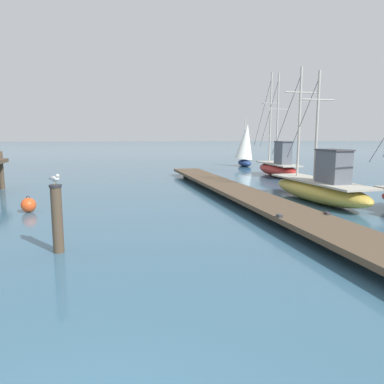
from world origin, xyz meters
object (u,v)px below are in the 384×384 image
Objects in this scene: distant_sailboat at (245,145)px; mooring_buoy at (29,205)px; mooring_piling at (57,217)px; fishing_boat_0 at (320,187)px; fishing_boat_2 at (278,166)px; perched_seagull at (55,178)px.

mooring_buoy is at bearing -127.55° from distant_sailboat.
mooring_piling is 27.39m from distant_sailboat.
fishing_boat_2 is (2.27, 9.93, 0.07)m from fishing_boat_0.
fishing_boat_0 is 1.72× the size of distant_sailboat.
mooring_buoy is (-11.89, -0.14, -0.39)m from fishing_boat_0.
mooring_buoy is at bearing -144.58° from fishing_boat_2.
perched_seagull is 0.49× the size of mooring_buoy.
fishing_boat_0 is 0.98× the size of fishing_boat_2.
mooring_buoy is (-2.02, 5.24, -0.61)m from mooring_piling.
fishing_boat_2 reaches higher than distant_sailboat.
fishing_boat_2 is 1.76× the size of distant_sailboat.
distant_sailboat is at bearing 62.55° from mooring_piling.
perched_seagull is at bearing -128.43° from fishing_boat_2.
fishing_boat_0 is at bearing 0.69° from mooring_buoy.
mooring_piling is (-9.87, -5.39, 0.22)m from fishing_boat_0.
distant_sailboat is (2.75, 18.90, 1.30)m from fishing_boat_0.
fishing_boat_0 is at bearing -98.27° from distant_sailboat.
fishing_boat_2 is 12.75× the size of mooring_buoy.
fishing_boat_0 is at bearing 28.59° from perched_seagull.
mooring_buoy is 0.14× the size of distant_sailboat.
fishing_boat_2 is 17.39m from mooring_buoy.
distant_sailboat is at bearing 52.45° from mooring_buoy.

